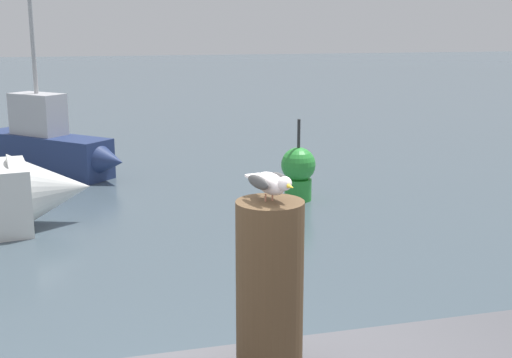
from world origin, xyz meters
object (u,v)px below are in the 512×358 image
object	(u,v)px
mooring_post	(270,287)
seagull	(271,183)
boat_navy	(51,146)
channel_buoy	(298,171)

from	to	relation	value
mooring_post	seagull	xyz separation A→B (m)	(0.00, -0.01, 0.51)
boat_navy	channel_buoy	size ratio (longest dim) A/B	2.78
seagull	mooring_post	bearing A→B (deg)	102.74
mooring_post	seagull	world-z (taller)	seagull
seagull	channel_buoy	size ratio (longest dim) A/B	0.29
mooring_post	boat_navy	xyz separation A→B (m)	(-1.34, 10.26, -1.05)
mooring_post	boat_navy	distance (m)	10.40
mooring_post	boat_navy	bearing A→B (deg)	97.44
boat_navy	seagull	bearing A→B (deg)	-82.55
channel_buoy	seagull	bearing A→B (deg)	-109.62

